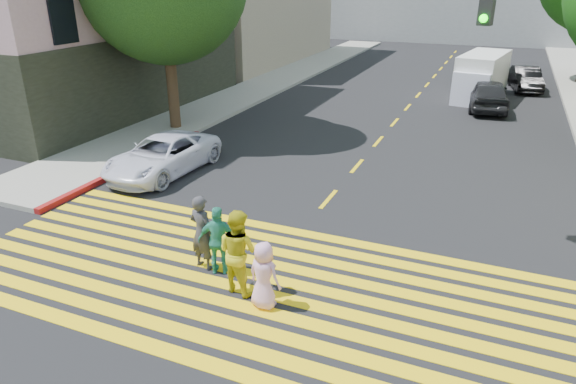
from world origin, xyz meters
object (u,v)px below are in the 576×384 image
Objects in this scene: pedestrian_extra at (219,241)px; dark_car_near at (488,94)px; pedestrian_woman at (238,251)px; pedestrian_man at (202,232)px; pedestrian_child at (264,275)px; silver_car at (492,65)px; dark_car_parked at (526,79)px; white_sedan at (163,155)px; white_van at (481,78)px.

pedestrian_extra is 18.19m from dark_car_near.
pedestrian_woman is at bearing 131.42° from pedestrian_extra.
pedestrian_man is 0.96× the size of pedestrian_woman.
silver_car is at bearing -84.92° from pedestrian_child.
pedestrian_extra is 23.99m from dark_car_parked.
dark_car_near is (3.03, 18.38, 0.04)m from pedestrian_child.
white_van is (8.61, 15.34, 0.48)m from white_sedan.
pedestrian_man reaches higher than dark_car_parked.
dark_car_near is at bearing 92.68° from silver_car.
pedestrian_man is 1.11× the size of pedestrian_extra.
dark_car_parked is (10.82, 18.62, 0.03)m from white_sedan.
pedestrian_child is at bearing 167.74° from pedestrian_man.
silver_car reaches higher than pedestrian_child.
silver_car is at bearing -82.77° from pedestrian_woman.
pedestrian_man is 24.05m from dark_car_parked.
pedestrian_woman is at bearing -90.14° from white_van.
pedestrian_woman is 20.59m from white_van.
dark_car_parked is (6.11, 23.20, -0.14)m from pedestrian_extra.
white_van reaches higher than pedestrian_extra.
dark_car_parked is (4.72, 23.94, -0.06)m from pedestrian_child.
dark_car_parked is at bearing 64.97° from white_van.
white_van is (-0.25, -7.12, 0.36)m from silver_car.
pedestrian_child reaches higher than dark_car_parked.
silver_car is (4.59, 26.97, -0.13)m from pedestrian_man.
white_van is at bearing -117.65° from pedestrian_extra.
dark_car_near reaches higher than white_sedan.
pedestrian_man is 0.46m from pedestrian_extra.
silver_car is at bearing -88.44° from pedestrian_man.
pedestrian_woman is 0.81m from pedestrian_child.
pedestrian_woman reaches higher than dark_car_parked.
white_sedan is at bearing -30.30° from pedestrian_child.
pedestrian_man is at bearing 67.29° from dark_car_near.
pedestrian_extra is at bearing 82.31° from silver_car.
pedestrian_child is at bearing -37.80° from white_sedan.
white_van is at bearing -84.56° from pedestrian_woman.
silver_car reaches higher than dark_car_parked.
pedestrian_man is 6.22m from white_sedan.
dark_car_parked is at bearing -94.59° from pedestrian_man.
white_sedan is 17.59m from white_van.
dark_car_near reaches higher than dark_car_parked.
pedestrian_extra is at bearing -40.92° from white_sedan.
pedestrian_child is 0.36× the size of dark_car_parked.
silver_car is at bearing 71.73° from white_sedan.
white_sedan is 1.01× the size of dark_car_near.
pedestrian_man is 0.34× the size of silver_car.
pedestrian_extra is (-1.39, 0.74, 0.08)m from pedestrian_child.
pedestrian_man reaches higher than white_sedan.
silver_car is (-0.27, 9.39, -0.01)m from dark_car_near.
pedestrian_child is 27.91m from silver_car.
pedestrian_extra is at bearing -113.95° from dark_car_parked.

